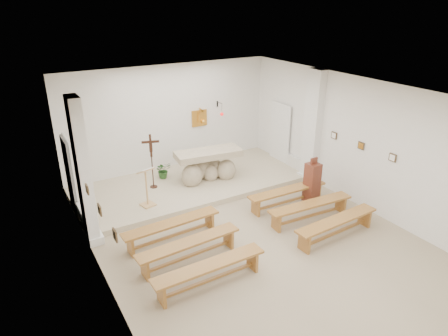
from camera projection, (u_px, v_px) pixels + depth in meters
ground at (256, 240)px, 9.56m from camera, size 7.00×10.00×0.00m
wall_left at (101, 213)px, 7.25m from camera, size 0.02×10.00×3.50m
wall_right at (368, 147)px, 10.49m from camera, size 0.02×10.00×3.50m
wall_back at (170, 120)px, 12.83m from camera, size 7.00×0.02×3.50m
ceiling at (262, 97)px, 8.19m from camera, size 7.00×10.00×0.02m
sanctuary_platform at (192, 184)px, 12.31m from camera, size 6.98×3.00×0.15m
pilaster_left at (83, 173)px, 8.89m from camera, size 0.26×0.55×3.50m
pilaster_right at (313, 128)px, 12.02m from camera, size 0.26×0.55×3.50m
gold_wall_relief at (199, 118)px, 13.34m from camera, size 0.55×0.04×0.55m
sanctuary_lamp at (221, 112)px, 13.40m from camera, size 0.11×0.36×0.44m
station_frame_left_front at (115, 235)px, 6.64m from camera, size 0.03×0.20×0.20m
station_frame_left_mid at (100, 210)px, 7.43m from camera, size 0.03×0.20×0.20m
station_frame_left_rear at (87, 189)px, 8.23m from camera, size 0.03×0.20×0.20m
station_frame_right_front at (393, 158)px, 9.86m from camera, size 0.03×0.20×0.20m
station_frame_right_mid at (361, 146)px, 10.65m from camera, size 0.03×0.20×0.20m
station_frame_right_rear at (334, 135)px, 11.45m from camera, size 0.03×0.20×0.20m
radiator_left at (83, 218)px, 10.00m from camera, size 0.10×0.85×0.52m
radiator_right at (296, 165)px, 13.19m from camera, size 0.10×0.85×0.52m
altar at (208, 167)px, 12.28m from camera, size 2.09×1.03×1.04m
lectern at (147, 187)px, 10.64m from camera, size 0.47×0.42×1.14m
crucifix_stand at (152, 157)px, 11.54m from camera, size 0.49×0.22×1.65m
potted_plant at (163, 170)px, 12.44m from camera, size 0.48×0.42×0.52m
donation_pedestal at (312, 182)px, 11.21m from camera, size 0.37×0.37×1.32m
bench_left_front at (172, 227)px, 9.42m from camera, size 2.42×0.51×0.51m
bench_right_front at (287, 193)px, 11.02m from camera, size 2.42×0.44×0.51m
bench_left_second at (189, 246)px, 8.67m from camera, size 2.42×0.52×0.51m
bench_right_second at (310, 207)px, 10.28m from camera, size 2.43×0.53×0.51m
bench_left_third at (210, 270)px, 7.93m from camera, size 2.41×0.41×0.51m
bench_right_third at (337, 224)px, 9.53m from camera, size 2.42×0.50×0.51m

